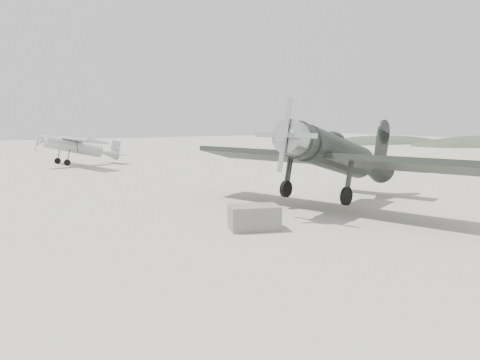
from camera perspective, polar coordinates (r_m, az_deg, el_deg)
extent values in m
plane|color=gray|center=(19.71, 2.64, -4.31)|extent=(160.00, 160.00, 0.00)
ellipsoid|color=#323E2D|center=(82.66, 16.83, 4.40)|extent=(32.00, 16.00, 5.20)
cylinder|color=black|center=(21.66, 11.49, 3.04)|extent=(5.18, 3.07, 1.57)
cone|color=black|center=(24.94, 15.71, 3.61)|extent=(3.23, 2.31, 1.46)
cylinder|color=#B7B9BC|center=(18.77, 6.31, 2.48)|extent=(1.40, 1.64, 1.39)
cone|color=#B7B9BC|center=(18.22, 5.10, 2.34)|extent=(0.57, 0.72, 0.63)
cube|color=#B7B9BC|center=(18.29, 5.24, 2.36)|extent=(0.13, 0.21, 2.92)
ellipsoid|color=black|center=(21.43, 11.24, 4.86)|extent=(1.41, 1.12, 0.52)
cube|color=black|center=(21.02, 10.40, 1.86)|extent=(6.54, 13.52, 0.25)
cube|color=black|center=(25.75, 16.58, 3.82)|extent=(2.68, 4.86, 0.11)
cube|color=black|center=(25.86, 16.81, 5.94)|extent=(1.31, 0.54, 2.02)
cylinder|color=black|center=(20.11, 13.36, -2.90)|extent=(0.78, 0.41, 0.76)
cylinder|color=black|center=(21.66, 6.24, -2.00)|extent=(0.78, 0.41, 0.76)
cylinder|color=#333333|center=(19.99, 13.42, -0.78)|extent=(0.16, 0.16, 1.57)
cylinder|color=#333333|center=(21.54, 6.27, -0.03)|extent=(0.16, 0.16, 1.57)
cylinder|color=black|center=(26.04, 16.79, 2.66)|extent=(0.26, 0.16, 0.25)
cylinder|color=#96989B|center=(42.01, -19.60, 3.85)|extent=(4.92, 2.01, 1.02)
cone|color=#96989B|center=(43.37, -15.65, 4.10)|extent=(1.83, 1.26, 0.93)
cone|color=#96989B|center=(41.04, -23.06, 3.60)|extent=(0.75, 1.06, 0.96)
cube|color=#96989B|center=(40.92, -23.55, 3.57)|extent=(0.07, 0.14, 2.04)
cube|color=#96989B|center=(41.84, -20.10, 4.60)|extent=(3.86, 10.33, 0.17)
cube|color=#96989B|center=(43.58, -15.11, 4.20)|extent=(1.48, 3.25, 0.07)
cube|color=#96989B|center=(43.59, -15.03, 5.00)|extent=(0.83, 0.25, 1.20)
cylinder|color=black|center=(40.89, -19.91, 1.76)|extent=(0.53, 0.24, 0.52)
cylinder|color=black|center=(42.77, -20.97, 1.95)|extent=(0.53, 0.24, 0.52)
cylinder|color=#333333|center=(40.84, -19.95, 2.50)|extent=(0.10, 0.10, 1.11)
cylinder|color=#333333|center=(42.73, -21.00, 2.65)|extent=(0.10, 0.10, 1.11)
cylinder|color=black|center=(43.68, -14.88, 3.79)|extent=(0.18, 0.10, 0.17)
cube|color=#65635D|center=(17.11, 1.74, -4.60)|extent=(2.04, 1.62, 0.89)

